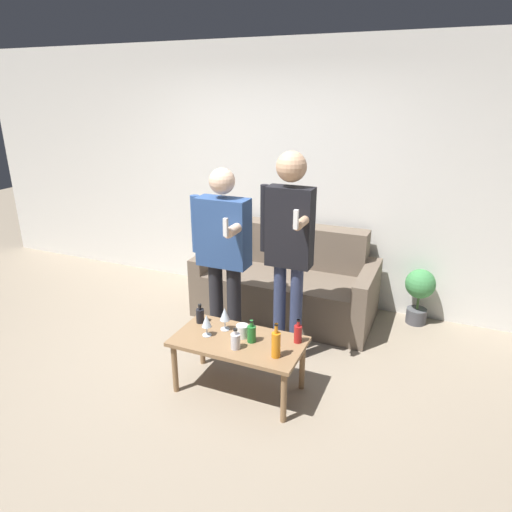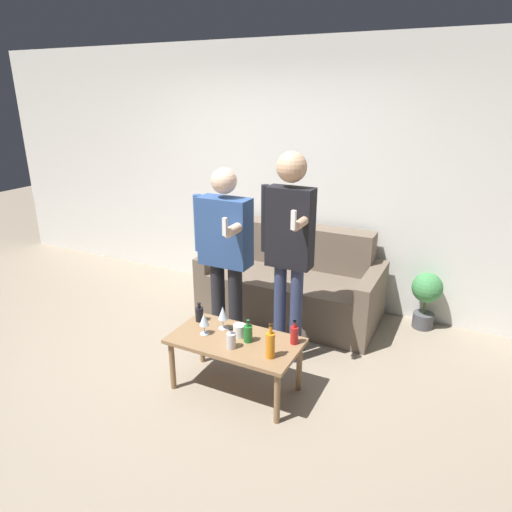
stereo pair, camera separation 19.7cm
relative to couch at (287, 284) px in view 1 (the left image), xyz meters
The scene contains 15 objects.
ground_plane 1.55m from the couch, 102.12° to the right, with size 16.00×16.00×0.00m, color gray.
wall_back 1.18m from the couch, 123.85° to the left, with size 8.00×0.06×2.70m.
couch is the anchor object (origin of this frame).
coffee_table 1.40m from the couch, 85.59° to the right, with size 0.99×0.52×0.44m.
bottle_orange 1.58m from the couch, 73.39° to the right, with size 0.06×0.06×0.26m.
bottle_green 1.31m from the couch, 103.01° to the right, with size 0.07×0.07×0.16m.
bottle_dark 1.41m from the couch, 81.40° to the right, with size 0.07×0.07×0.18m.
bottle_yellow 1.37m from the couch, 67.18° to the right, with size 0.06×0.06×0.19m.
bottle_red 1.53m from the couch, 84.70° to the right, with size 0.07×0.07×0.16m.
wine_glass_near 1.46m from the couch, 95.66° to the right, with size 0.08×0.08×0.17m.
wine_glass_far 1.32m from the couch, 92.50° to the right, with size 0.08×0.08×0.19m.
cup_on_table 1.36m from the couch, 85.03° to the right, with size 0.09×0.09×0.10m.
person_standing_left 1.08m from the couch, 109.56° to the right, with size 0.53×0.43×1.62m.
person_standing_right 1.15m from the couch, 70.55° to the right, with size 0.44×0.44×1.78m.
potted_plant 1.31m from the couch, 12.96° to the left, with size 0.29×0.29×0.57m.
Camera 1 is at (1.73, -2.62, 2.20)m, focal length 32.00 mm.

